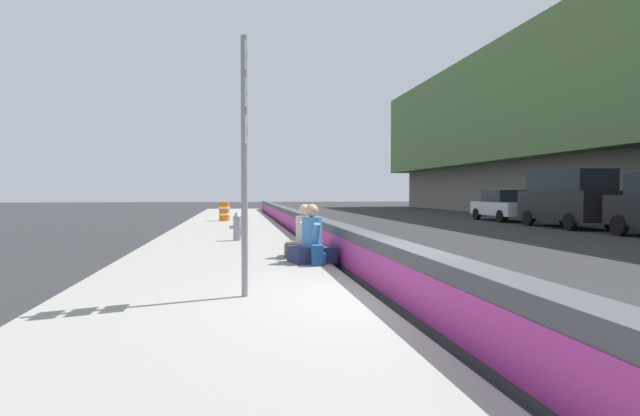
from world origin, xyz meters
TOP-DOWN VIEW (x-y plane):
  - ground_plane at (0.00, 0.00)m, footprint 160.00×160.00m
  - sidewalk_strip at (0.00, 2.65)m, footprint 80.00×4.40m
  - jersey_barrier at (0.00, 0.00)m, footprint 76.00×0.45m
  - route_sign_post at (0.45, 2.22)m, footprint 0.44×0.09m
  - fire_hydrant at (9.06, 2.32)m, footprint 0.26×0.46m
  - seated_person_foreground at (3.85, 0.80)m, footprint 0.89×0.99m
  - seated_person_middle at (4.80, 0.83)m, footprint 0.87×0.97m
  - backpack at (3.37, 0.76)m, footprint 0.32×0.28m
  - construction_barrel at (20.15, 2.95)m, footprint 0.54×0.54m
  - parked_car_fourth at (14.48, -12.24)m, footprint 5.14×2.17m
  - parked_car_midline at (20.18, -12.22)m, footprint 4.53×2.00m

SIDE VIEW (x-z plane):
  - ground_plane at x=0.00m, z-range 0.00..0.00m
  - sidewalk_strip at x=0.00m, z-range 0.00..0.14m
  - backpack at x=3.37m, z-range 0.13..0.53m
  - jersey_barrier at x=0.00m, z-range 0.00..0.85m
  - seated_person_middle at x=4.80m, z-range -0.08..1.10m
  - seated_person_foreground at x=3.85m, z-range -0.09..1.12m
  - fire_hydrant at x=9.06m, z-range 0.15..1.03m
  - construction_barrel at x=20.15m, z-range 0.14..1.09m
  - parked_car_midline at x=20.18m, z-range 0.01..1.72m
  - parked_car_fourth at x=14.48m, z-range 0.07..2.63m
  - route_sign_post at x=0.45m, z-range 0.43..4.03m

